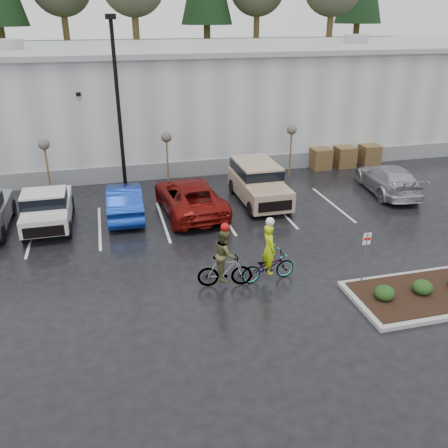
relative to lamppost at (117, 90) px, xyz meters
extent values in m
plane|color=black|center=(4.00, -12.00, -5.69)|extent=(120.00, 120.00, 0.00)
cube|color=#A6A9AB|center=(4.00, 10.00, -2.19)|extent=(60.00, 15.00, 7.00)
cube|color=slate|center=(4.00, 2.45, -5.19)|extent=(60.00, 0.12, 1.00)
cube|color=#999B9E|center=(4.00, 10.00, 1.36)|extent=(60.50, 15.50, 0.30)
cube|color=#213C19|center=(4.00, 33.00, -2.69)|extent=(80.00, 25.00, 6.00)
cylinder|color=black|center=(0.00, 0.00, -1.19)|extent=(0.20, 0.20, 9.00)
cube|color=black|center=(0.00, 0.00, 3.41)|extent=(0.50, 1.00, 0.25)
cylinder|color=#4D371F|center=(-4.00, 1.00, -4.29)|extent=(0.10, 0.10, 2.80)
sphere|color=#4C453D|center=(-4.00, 1.00, -2.79)|extent=(0.60, 0.60, 0.60)
cylinder|color=#4D371F|center=(2.50, 1.00, -4.29)|extent=(0.10, 0.10, 2.80)
sphere|color=#4C453D|center=(2.50, 1.00, -2.79)|extent=(0.60, 0.60, 0.60)
cylinder|color=#4D371F|center=(10.00, 1.00, -4.29)|extent=(0.10, 0.10, 2.80)
sphere|color=#4C453D|center=(10.00, 1.00, -2.79)|extent=(0.60, 0.60, 0.60)
cube|color=#4D371F|center=(12.50, 2.00, -5.01)|extent=(1.20, 1.20, 1.35)
cube|color=#4D371F|center=(14.20, 2.00, -5.01)|extent=(1.20, 1.20, 1.35)
cube|color=#4D371F|center=(16.00, 2.00, -5.01)|extent=(1.20, 1.20, 1.35)
ellipsoid|color=#1B3713|center=(8.00, -13.00, -5.27)|extent=(0.70, 0.70, 0.52)
ellipsoid|color=#1B3713|center=(9.50, -13.00, -5.27)|extent=(0.70, 0.70, 0.52)
cylinder|color=gray|center=(7.80, -11.80, -4.59)|extent=(0.05, 0.05, 2.20)
cube|color=white|center=(7.80, -11.80, -3.74)|extent=(0.30, 0.02, 0.45)
cube|color=red|center=(7.80, -11.81, -3.74)|extent=(0.26, 0.02, 0.10)
imported|color=navy|center=(-0.21, -2.79, -4.89)|extent=(1.80, 4.86, 1.59)
imported|color=maroon|center=(3.00, -3.19, -4.85)|extent=(3.15, 6.15, 1.66)
imported|color=#AAACB2|center=(14.24, -3.04, -4.91)|extent=(2.88, 5.62, 1.56)
imported|color=#3F3F44|center=(4.62, -10.50, -5.13)|extent=(2.18, 0.95, 1.11)
imported|color=#B1D30B|center=(4.62, -10.50, -4.37)|extent=(0.54, 0.75, 1.94)
sphere|color=silver|center=(4.62, -10.50, -3.28)|extent=(0.32, 0.32, 0.32)
imported|color=#3F3F44|center=(2.94, -10.50, -5.08)|extent=(2.01, 0.87, 1.22)
imported|color=#494927|center=(2.94, -10.50, -4.38)|extent=(0.65, 1.00, 1.91)
sphere|color=#990C0C|center=(2.94, -10.50, -3.31)|extent=(0.32, 0.32, 0.32)
camera|label=1|loc=(-0.82, -25.15, 3.56)|focal=38.00mm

